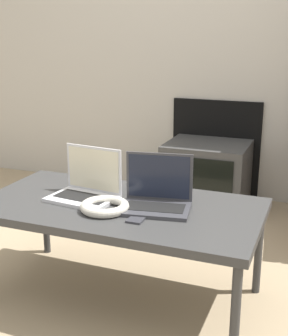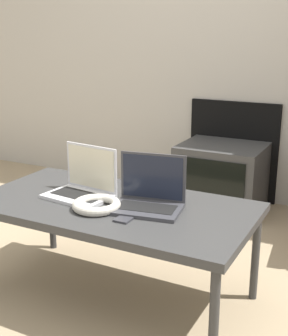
# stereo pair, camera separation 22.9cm
# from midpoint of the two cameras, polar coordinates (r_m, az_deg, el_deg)

# --- Properties ---
(ground_plane) EXTENTS (14.00, 14.00, 0.00)m
(ground_plane) POSITION_cam_midpoint_polar(r_m,az_deg,el_deg) (2.14, -2.93, -17.57)
(ground_plane) COLOR #998466
(wall_back) EXTENTS (7.00, 0.08, 2.60)m
(wall_back) POSITION_cam_midpoint_polar(r_m,az_deg,el_deg) (3.45, 12.72, 17.48)
(wall_back) COLOR #ADA89E
(wall_back) RESTS_ON ground_plane
(table) EXTENTS (1.24, 0.65, 0.46)m
(table) POSITION_cam_midpoint_polar(r_m,az_deg,el_deg) (2.07, -0.66, -5.26)
(table) COLOR #333333
(table) RESTS_ON ground_plane
(laptop_left) EXTENTS (0.31, 0.24, 0.23)m
(laptop_left) POSITION_cam_midpoint_polar(r_m,az_deg,el_deg) (2.14, -4.38, -2.10)
(laptop_left) COLOR silver
(laptop_left) RESTS_ON table
(laptop_right) EXTENTS (0.32, 0.25, 0.23)m
(laptop_right) POSITION_cam_midpoint_polar(r_m,az_deg,el_deg) (1.99, 3.89, -3.50)
(laptop_right) COLOR #38383D
(laptop_right) RESTS_ON table
(headphones) EXTENTS (0.21, 0.21, 0.04)m
(headphones) POSITION_cam_midpoint_polar(r_m,az_deg,el_deg) (1.99, -2.54, -4.56)
(headphones) COLOR beige
(headphones) RESTS_ON table
(phone) EXTENTS (0.06, 0.14, 0.01)m
(phone) POSITION_cam_midpoint_polar(r_m,az_deg,el_deg) (1.90, 1.49, -5.98)
(phone) COLOR #333338
(phone) RESTS_ON table
(tv) EXTENTS (0.56, 0.48, 0.45)m
(tv) POSITION_cam_midpoint_polar(r_m,az_deg,el_deg) (3.30, 11.38, -1.09)
(tv) COLOR #383838
(tv) RESTS_ON ground_plane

